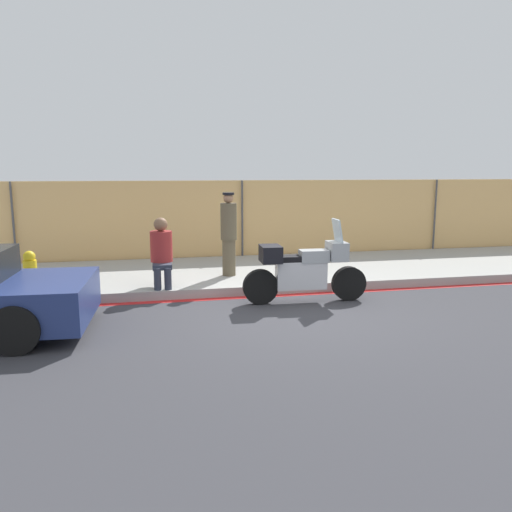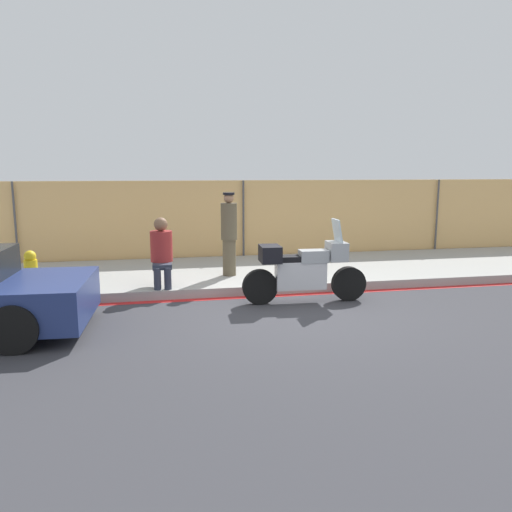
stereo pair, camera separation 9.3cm
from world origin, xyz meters
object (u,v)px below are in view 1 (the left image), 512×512
motorcycle (304,269)px  fire_hydrant (30,270)px  officer_standing (229,233)px  person_seated_on_curb (161,249)px

motorcycle → fire_hydrant: (-5.01, 1.46, -0.09)m
motorcycle → officer_standing: size_ratio=1.31×
person_seated_on_curb → motorcycle: bearing=-23.8°
motorcycle → fire_hydrant: size_ratio=3.24×
motorcycle → officer_standing: officer_standing is taller
person_seated_on_curb → fire_hydrant: size_ratio=1.86×
motorcycle → person_seated_on_curb: size_ratio=1.75×
officer_standing → person_seated_on_curb: (-1.42, -0.68, -0.18)m
officer_standing → fire_hydrant: (-3.90, -0.34, -0.56)m
person_seated_on_curb → fire_hydrant: person_seated_on_curb is taller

